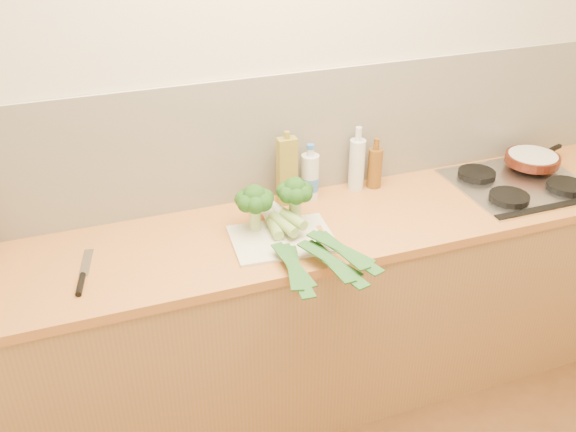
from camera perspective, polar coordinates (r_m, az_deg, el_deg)
name	(u,v)px	position (r m, az deg, el deg)	size (l,w,h in m)	color
room_shell	(285,136)	(2.72, -0.23, 7.11)	(3.50, 3.50, 3.50)	beige
counter	(308,312)	(2.85, 1.79, -8.52)	(3.20, 0.62, 0.90)	#A47044
gas_hob	(521,183)	(3.07, 19.99, 2.81)	(0.58, 0.50, 0.04)	silver
chopping_board	(282,239)	(2.49, -0.50, -2.03)	(0.39, 0.29, 0.01)	silver
broccoli_left	(254,200)	(2.48, -3.00, 1.43)	(0.15, 0.15, 0.20)	#A0C070
broccoli_right	(295,192)	(2.51, 0.63, 2.11)	(0.15, 0.15, 0.20)	#A0C070
leek_front	(280,239)	(2.44, -0.71, -2.05)	(0.12, 0.63, 0.04)	white
leek_mid	(293,232)	(2.44, 0.49, -1.45)	(0.22, 0.69, 0.04)	white
leek_back	(307,228)	(2.44, 1.72, -1.05)	(0.25, 0.62, 0.04)	white
chefs_knife	(82,279)	(2.38, -17.83, -5.33)	(0.09, 0.30, 0.02)	silver
skillet	(533,159)	(3.22, 20.93, 4.79)	(0.35, 0.25, 0.04)	#46170B
oil_tin	(287,171)	(2.68, -0.09, 4.02)	(0.08, 0.05, 0.33)	olive
glass_bottle	(357,163)	(2.84, 6.14, 4.68)	(0.07, 0.07, 0.29)	silver
amber_bottle	(375,167)	(2.87, 7.73, 4.33)	(0.06, 0.06, 0.23)	brown
water_bottle	(310,178)	(2.75, 1.97, 3.40)	(0.08, 0.08, 0.23)	silver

